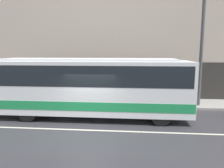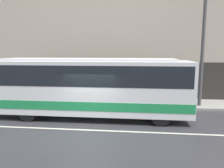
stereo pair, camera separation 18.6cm
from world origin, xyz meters
TOP-DOWN VIEW (x-y plane):
  - ground_plane at (0.00, 0.00)m, footprint 60.00×60.00m
  - sidewalk at (0.00, 5.34)m, footprint 60.00×2.69m
  - building_facade at (0.00, 6.83)m, footprint 60.00×0.35m
  - lane_stripe at (0.00, 0.00)m, footprint 54.00×0.14m
  - transit_bus at (-0.30, 2.03)m, footprint 10.79×2.49m
  - utility_pole_near at (6.33, 4.78)m, footprint 0.21×0.21m
  - pedestrian_waiting at (-2.20, 4.93)m, footprint 0.36×0.36m

SIDE VIEW (x-z plane):
  - ground_plane at x=0.00m, z-range 0.00..0.00m
  - lane_stripe at x=0.00m, z-range 0.00..0.01m
  - sidewalk at x=0.00m, z-range 0.00..0.14m
  - pedestrian_waiting at x=-2.20m, z-range 0.08..1.64m
  - transit_bus at x=-0.30m, z-range 0.20..3.41m
  - utility_pole_near at x=6.33m, z-range 0.14..7.00m
  - building_facade at x=0.00m, z-range -0.21..13.12m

